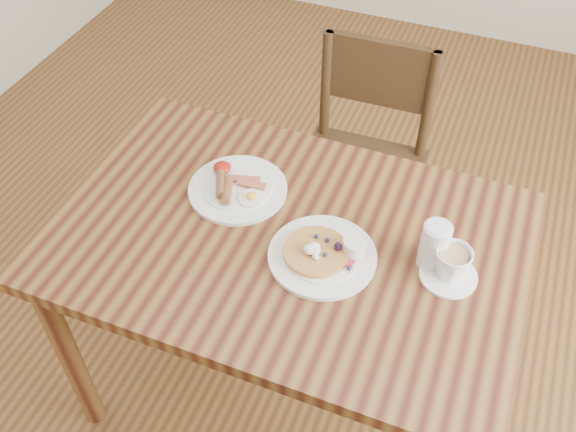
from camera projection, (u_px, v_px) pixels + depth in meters
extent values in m
plane|color=#503217|center=(288.00, 383.00, 2.18)|extent=(5.00, 5.00, 0.00)
cube|color=brown|center=(288.00, 240.00, 1.65)|extent=(1.20, 0.80, 0.04)
cylinder|color=brown|center=(70.00, 357.00, 1.84)|extent=(0.06, 0.06, 0.71)
cylinder|color=brown|center=(488.00, 292.00, 2.00)|extent=(0.06, 0.06, 0.71)
cylinder|color=brown|center=(182.00, 202.00, 2.28)|extent=(0.06, 0.06, 0.71)
cube|color=#322012|center=(356.00, 178.00, 2.23)|extent=(0.43, 0.43, 0.04)
cylinder|color=#322012|center=(290.00, 245.00, 2.32)|extent=(0.04, 0.04, 0.43)
cylinder|color=#322012|center=(387.00, 272.00, 2.24)|extent=(0.04, 0.04, 0.43)
cylinder|color=#322012|center=(321.00, 182.00, 2.56)|extent=(0.04, 0.04, 0.43)
cylinder|color=#322012|center=(410.00, 204.00, 2.47)|extent=(0.04, 0.04, 0.43)
cylinder|color=#322012|center=(428.00, 109.00, 2.15)|extent=(0.04, 0.04, 0.43)
cylinder|color=#322012|center=(326.00, 87.00, 2.23)|extent=(0.04, 0.04, 0.43)
cube|color=#322012|center=(379.00, 73.00, 2.13)|extent=(0.38, 0.04, 0.24)
cylinder|color=white|center=(322.00, 256.00, 1.58)|extent=(0.27, 0.27, 0.01)
cylinder|color=white|center=(322.00, 254.00, 1.58)|extent=(0.19, 0.19, 0.01)
cylinder|color=#B22D59|center=(343.00, 256.00, 1.57)|extent=(0.07, 0.07, 0.00)
cylinder|color=#C68C47|center=(316.00, 251.00, 1.57)|extent=(0.16, 0.16, 0.01)
ellipsoid|color=white|center=(314.00, 248.00, 1.56)|extent=(0.03, 0.03, 0.02)
ellipsoid|color=white|center=(316.00, 258.00, 1.54)|extent=(0.02, 0.02, 0.01)
cylinder|color=white|center=(355.00, 246.00, 1.57)|extent=(0.06, 0.06, 0.04)
cylinder|color=#591E07|center=(355.00, 242.00, 1.55)|extent=(0.05, 0.05, 0.00)
sphere|color=black|center=(330.00, 247.00, 1.56)|extent=(0.02, 0.02, 0.02)
sphere|color=#1E234C|center=(331.00, 240.00, 1.58)|extent=(0.01, 0.01, 0.01)
sphere|color=#1E234C|center=(320.00, 235.00, 1.59)|extent=(0.01, 0.01, 0.01)
sphere|color=#B21938|center=(315.00, 243.00, 1.57)|extent=(0.02, 0.02, 0.02)
sphere|color=black|center=(313.00, 250.00, 1.56)|extent=(0.02, 0.02, 0.02)
sphere|color=#1E234C|center=(325.00, 256.00, 1.55)|extent=(0.01, 0.01, 0.01)
sphere|color=#1E234C|center=(343.00, 273.00, 1.52)|extent=(0.01, 0.01, 0.01)
sphere|color=#B21938|center=(353.00, 264.00, 1.54)|extent=(0.01, 0.01, 0.01)
cylinder|color=white|center=(238.00, 189.00, 1.75)|extent=(0.27, 0.27, 0.01)
cylinder|color=white|center=(238.00, 187.00, 1.74)|extent=(0.19, 0.19, 0.01)
cylinder|color=brown|center=(221.00, 184.00, 1.73)|extent=(0.06, 0.10, 0.03)
cylinder|color=brown|center=(227.00, 190.00, 1.71)|extent=(0.06, 0.10, 0.03)
cube|color=maroon|center=(246.00, 179.00, 1.75)|extent=(0.08, 0.04, 0.01)
cube|color=maroon|center=(252.00, 184.00, 1.74)|extent=(0.08, 0.03, 0.01)
cylinder|color=white|center=(252.00, 198.00, 1.71)|extent=(0.07, 0.07, 0.00)
ellipsoid|color=yellow|center=(252.00, 195.00, 1.70)|extent=(0.03, 0.03, 0.01)
ellipsoid|color=#A5190F|center=(222.00, 168.00, 1.77)|extent=(0.05, 0.05, 0.03)
cylinder|color=white|center=(448.00, 276.00, 1.54)|extent=(0.14, 0.14, 0.01)
imported|color=white|center=(452.00, 263.00, 1.51)|extent=(0.11, 0.11, 0.08)
cylinder|color=tan|center=(454.00, 255.00, 1.49)|extent=(0.07, 0.07, 0.00)
cylinder|color=silver|center=(434.00, 245.00, 1.53)|extent=(0.07, 0.07, 0.13)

